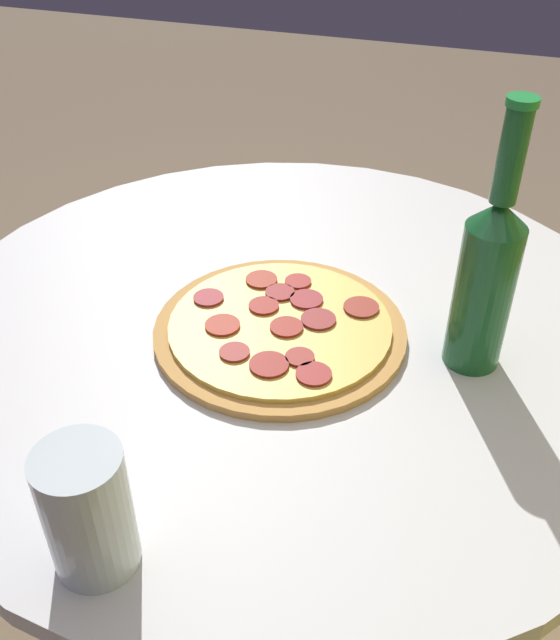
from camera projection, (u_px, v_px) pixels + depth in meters
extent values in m
cylinder|color=silver|center=(284.00, 518.00, 1.11)|extent=(0.08, 0.08, 0.73)
cylinder|color=silver|center=(285.00, 324.00, 0.88)|extent=(0.90, 0.90, 0.02)
cylinder|color=#C68E47|center=(280.00, 330.00, 0.84)|extent=(0.30, 0.30, 0.01)
cylinder|color=#E0BC4C|center=(280.00, 325.00, 0.84)|extent=(0.26, 0.26, 0.01)
cylinder|color=maroon|center=(234.00, 352.00, 0.79)|extent=(0.03, 0.03, 0.00)
cylinder|color=maroon|center=(318.00, 319.00, 0.84)|extent=(0.04, 0.04, 0.00)
cylinder|color=maroon|center=(300.00, 357.00, 0.78)|extent=(0.03, 0.03, 0.00)
cylinder|color=maroon|center=(222.00, 325.00, 0.83)|extent=(0.04, 0.04, 0.00)
cylinder|color=maroon|center=(269.00, 365.00, 0.77)|extent=(0.04, 0.04, 0.00)
cylinder|color=maroon|center=(280.00, 292.00, 0.88)|extent=(0.04, 0.04, 0.00)
cylinder|color=maroon|center=(297.00, 281.00, 0.90)|extent=(0.03, 0.03, 0.00)
cylinder|color=maroon|center=(287.00, 327.00, 0.83)|extent=(0.04, 0.04, 0.00)
cylinder|color=maroon|center=(314.00, 374.00, 0.76)|extent=(0.04, 0.04, 0.00)
cylinder|color=maroon|center=(264.00, 306.00, 0.86)|extent=(0.04, 0.04, 0.00)
cylinder|color=maroon|center=(262.00, 280.00, 0.91)|extent=(0.04, 0.04, 0.00)
cylinder|color=maroon|center=(361.00, 307.00, 0.86)|extent=(0.04, 0.04, 0.00)
cylinder|color=maroon|center=(209.00, 298.00, 0.87)|extent=(0.04, 0.04, 0.00)
cylinder|color=maroon|center=(306.00, 299.00, 0.87)|extent=(0.04, 0.04, 0.00)
cylinder|color=#195628|center=(482.00, 297.00, 0.76)|extent=(0.06, 0.06, 0.17)
cone|color=#195628|center=(499.00, 215.00, 0.70)|extent=(0.06, 0.06, 0.03)
cylinder|color=#195628|center=(512.00, 156.00, 0.66)|extent=(0.03, 0.03, 0.09)
cylinder|color=#1E8438|center=(523.00, 101.00, 0.63)|extent=(0.03, 0.03, 0.01)
cylinder|color=silver|center=(88.00, 511.00, 0.56)|extent=(0.07, 0.07, 0.12)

